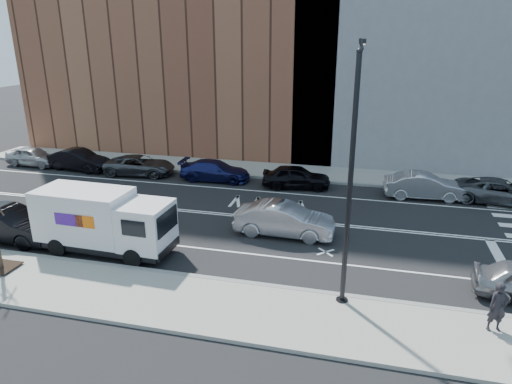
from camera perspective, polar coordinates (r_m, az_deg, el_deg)
The scene contains 19 objects.
ground at distance 25.36m, azimuth -4.17°, elevation -2.79°, with size 120.00×120.00×0.00m, color black.
sidewalk_near at distance 18.06m, azimuth -12.98°, elevation -12.69°, with size 44.00×3.60×0.15m, color gray.
sidewalk_far at distance 33.35m, azimuth 0.46°, elevation 2.82°, with size 44.00×3.60×0.15m, color gray.
curb_near at distance 19.44m, azimuth -10.61°, elevation -10.03°, with size 44.00×0.25×0.17m, color gray.
curb_far at distance 31.67m, azimuth -0.29°, elevation 1.94°, with size 44.00×0.25×0.17m, color gray.
road_markings at distance 25.36m, azimuth -4.17°, elevation -2.78°, with size 40.00×8.60×0.01m, color white, non-canonical shape.
bldg_brick at distance 40.97m, azimuth -8.82°, elevation 21.11°, with size 26.00×10.00×22.00m, color brown.
streetlight at distance 16.03m, azimuth 11.87°, elevation 2.89°, with size 0.44×4.02×9.34m.
fedex_van at distance 21.65m, azimuth -18.56°, elevation -3.41°, with size 6.39×2.42×2.89m.
far_parked_a at distance 38.38m, azimuth -26.07°, elevation 4.03°, with size 1.69×4.21×1.43m, color #98989C.
far_parked_b at distance 35.76m, azimuth -21.23°, elevation 3.77°, with size 1.61×4.61×1.52m, color black.
far_parked_c at distance 33.25m, azimuth -14.33°, elevation 3.25°, with size 2.26×4.89×1.36m, color #424349.
far_parked_d at distance 31.06m, azimuth -5.14°, elevation 2.69°, with size 1.94×4.76×1.38m, color #171B52.
far_parked_e at distance 29.52m, azimuth 5.05°, elevation 1.91°, with size 1.76×4.36×1.49m, color black.
far_parked_f at distance 29.34m, azimuth 20.29°, elevation 0.72°, with size 1.64×4.71×1.55m, color #AEAEB3.
far_parked_g at distance 30.36m, azimuth 28.20°, elevation 0.07°, with size 2.35×5.09×1.41m, color #4C4F53.
driving_sedan at distance 22.52m, azimuth 3.55°, elevation -3.47°, with size 1.71×4.90×1.61m, color #A5A5AA.
near_parked_rear_a at distance 24.90m, azimuth -28.53°, elevation -3.56°, with size 1.75×5.02×1.66m, color black.
pedestrian at distance 17.25m, azimuth 27.98°, elevation -12.60°, with size 0.64×0.42×1.75m, color black.
Camera 1 is at (7.42, -22.33, 9.46)m, focal length 32.00 mm.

